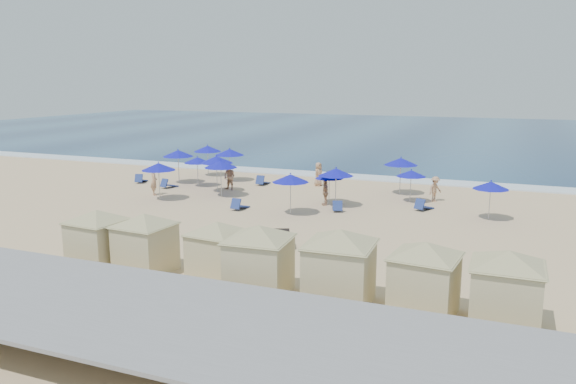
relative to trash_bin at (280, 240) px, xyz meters
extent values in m
plane|color=#D6B587|center=(-3.28, 4.54, -0.42)|extent=(160.00, 160.00, 0.00)
cube|color=navy|center=(-3.28, 59.54, -0.39)|extent=(160.00, 80.00, 0.06)
cube|color=white|center=(-3.28, 20.04, -0.38)|extent=(160.00, 2.50, 0.08)
cube|color=gray|center=(-3.28, -8.46, 0.13)|extent=(160.00, 2.20, 1.10)
cube|color=gray|center=(-3.28, -11.46, 0.74)|extent=(160.00, 4.00, 0.12)
cube|color=black|center=(0.00, 0.00, 0.00)|extent=(1.11, 1.11, 0.84)
cube|color=beige|center=(-5.95, -5.19, 0.55)|extent=(2.08, 2.08, 1.93)
cube|color=tan|center=(-5.95, -5.19, 1.51)|extent=(2.19, 2.19, 0.08)
pyramid|color=tan|center=(-5.95, -5.19, 1.99)|extent=(4.22, 4.22, 0.48)
cube|color=beige|center=(-3.75, -4.99, 0.55)|extent=(2.06, 2.06, 1.93)
cube|color=tan|center=(-3.75, -4.99, 1.51)|extent=(2.16, 2.16, 0.08)
pyramid|color=tan|center=(-3.75, -4.99, 2.00)|extent=(4.23, 4.23, 0.48)
cube|color=beige|center=(-0.64, -4.66, 0.50)|extent=(2.01, 2.01, 1.85)
cube|color=tan|center=(-0.64, -4.66, 1.43)|extent=(2.11, 2.11, 0.07)
pyramid|color=tan|center=(-0.64, -4.66, 1.89)|extent=(4.03, 4.03, 0.46)
cube|color=beige|center=(1.49, -5.46, 0.61)|extent=(2.21, 2.21, 2.06)
cube|color=tan|center=(1.49, -5.46, 1.64)|extent=(2.32, 2.32, 0.08)
pyramid|color=tan|center=(1.49, -5.46, 2.15)|extent=(4.49, 4.49, 0.51)
cube|color=beige|center=(4.42, -5.24, 0.65)|extent=(2.22, 2.22, 2.14)
cube|color=tan|center=(4.42, -5.24, 1.72)|extent=(2.33, 2.33, 0.09)
pyramid|color=tan|center=(4.42, -5.24, 2.25)|extent=(4.68, 4.68, 0.53)
cube|color=beige|center=(7.25, -5.01, 0.57)|extent=(2.17, 2.17, 1.98)
cube|color=tan|center=(7.25, -5.01, 1.56)|extent=(2.28, 2.28, 0.08)
pyramid|color=tan|center=(7.25, -5.01, 2.05)|extent=(4.32, 4.32, 0.49)
cube|color=beige|center=(9.74, -5.12, 0.59)|extent=(2.02, 2.02, 2.01)
cube|color=tan|center=(9.74, -5.12, 1.59)|extent=(2.12, 2.12, 0.08)
pyramid|color=tan|center=(9.74, -5.12, 2.10)|extent=(4.41, 4.41, 0.50)
cylinder|color=#A5A8AD|center=(-13.60, 12.52, 0.61)|extent=(0.05, 0.05, 2.07)
cone|color=#1012B0|center=(-13.60, 12.52, 1.84)|extent=(2.29, 2.29, 0.49)
sphere|color=#1012B0|center=(-13.60, 12.52, 2.14)|extent=(0.09, 0.09, 0.09)
cylinder|color=#A5A8AD|center=(-11.40, 6.90, 0.57)|extent=(0.05, 0.05, 1.99)
cone|color=#1012B0|center=(-11.40, 6.90, 1.75)|extent=(2.20, 2.20, 0.47)
sphere|color=#1012B0|center=(-11.40, 6.90, 2.04)|extent=(0.08, 0.08, 0.08)
cylinder|color=#A5A8AD|center=(-11.58, 11.90, 0.47)|extent=(0.05, 0.05, 1.77)
cone|color=#1012B0|center=(-11.58, 11.90, 1.52)|extent=(1.96, 1.96, 0.42)
sphere|color=#1012B0|center=(-11.58, 11.90, 1.77)|extent=(0.07, 0.07, 0.07)
cylinder|color=#A5A8AD|center=(-8.24, 9.35, 0.58)|extent=(0.05, 0.05, 1.99)
cone|color=#1012B0|center=(-8.24, 9.35, 1.76)|extent=(2.20, 2.20, 0.47)
sphere|color=#1012B0|center=(-8.24, 9.35, 2.05)|extent=(0.08, 0.08, 0.08)
cylinder|color=#A5A8AD|center=(-10.47, 14.76, 0.60)|extent=(0.05, 0.05, 2.05)
cone|color=#1012B0|center=(-10.47, 14.76, 1.82)|extent=(2.26, 2.26, 0.49)
sphere|color=#1012B0|center=(-10.47, 14.76, 2.11)|extent=(0.09, 0.09, 0.09)
cylinder|color=#A5A8AD|center=(-9.25, 10.59, 0.62)|extent=(0.05, 0.05, 2.07)
cone|color=#1012B0|center=(-9.25, 10.59, 1.84)|extent=(2.29, 2.29, 0.49)
sphere|color=#1012B0|center=(-9.25, 10.59, 2.14)|extent=(0.09, 0.09, 0.09)
cylinder|color=#A5A8AD|center=(-2.08, 6.38, 0.55)|extent=(0.05, 0.05, 1.94)
cone|color=#1012B0|center=(-2.08, 6.38, 1.70)|extent=(2.14, 2.14, 0.46)
sphere|color=#1012B0|center=(-2.08, 6.38, 1.98)|extent=(0.08, 0.08, 0.08)
cylinder|color=#A5A8AD|center=(-0.95, 10.04, 0.39)|extent=(0.04, 0.04, 1.63)
cone|color=#1012B0|center=(-0.95, 10.04, 1.36)|extent=(1.80, 1.80, 0.39)
sphere|color=#1012B0|center=(-0.95, 10.04, 1.59)|extent=(0.07, 0.07, 0.07)
cylinder|color=#A5A8AD|center=(-0.29, 9.31, 0.56)|extent=(0.05, 0.05, 1.96)
cone|color=#1012B0|center=(-0.29, 9.31, 1.72)|extent=(2.17, 2.17, 0.46)
sphere|color=#1012B0|center=(-0.29, 9.31, 2.01)|extent=(0.08, 0.08, 0.08)
cylinder|color=#A5A8AD|center=(2.60, 14.55, 0.61)|extent=(0.05, 0.05, 2.06)
cone|color=#1012B0|center=(2.60, 14.55, 1.83)|extent=(2.28, 2.28, 0.49)
sphere|color=#1012B0|center=(2.60, 14.55, 2.13)|extent=(0.09, 0.09, 0.09)
cylinder|color=#A5A8AD|center=(3.71, 12.28, 0.43)|extent=(0.04, 0.04, 1.70)
cone|color=#1012B0|center=(3.71, 12.28, 1.44)|extent=(1.88, 1.88, 0.40)
sphere|color=#1012B0|center=(3.71, 12.28, 1.68)|extent=(0.07, 0.07, 0.07)
cylinder|color=#A5A8AD|center=(8.57, 9.35, 0.47)|extent=(0.05, 0.05, 1.78)
cone|color=#1012B0|center=(8.57, 9.35, 1.52)|extent=(1.96, 1.96, 0.42)
sphere|color=#1012B0|center=(8.57, 9.35, 1.78)|extent=(0.07, 0.07, 0.07)
cylinder|color=#A5A8AD|center=(-13.26, 16.24, 0.59)|extent=(0.05, 0.05, 2.02)
cone|color=#1012B0|center=(-13.26, 16.24, 1.79)|extent=(2.23, 2.23, 0.48)
sphere|color=#1012B0|center=(-13.26, 16.24, 2.08)|extent=(0.09, 0.09, 0.09)
cube|color=navy|center=(-16.41, 11.70, -0.25)|extent=(0.90, 1.36, 0.34)
cube|color=navy|center=(-16.27, 11.20, 0.00)|extent=(0.66, 0.49, 0.60)
cube|color=navy|center=(-13.23, 10.74, -0.25)|extent=(0.85, 1.34, 0.34)
cube|color=navy|center=(-13.35, 10.23, 0.00)|extent=(0.65, 0.46, 0.60)
cube|color=navy|center=(-7.50, 14.39, -0.24)|extent=(0.62, 1.31, 0.36)
cube|color=navy|center=(-7.50, 13.84, 0.02)|extent=(0.62, 0.36, 0.64)
cube|color=navy|center=(-5.37, 6.52, -0.25)|extent=(0.70, 1.32, 0.35)
cube|color=navy|center=(-5.42, 5.99, 0.01)|extent=(0.63, 0.40, 0.62)
cube|color=navy|center=(0.12, 8.33, -0.26)|extent=(0.93, 1.32, 0.33)
cube|color=navy|center=(0.29, 7.85, -0.02)|extent=(0.64, 0.50, 0.58)
cube|color=navy|center=(4.89, 10.49, -0.25)|extent=(1.06, 1.41, 0.35)
cube|color=navy|center=(4.68, 10.00, 0.01)|extent=(0.69, 0.56, 0.62)
imported|color=tan|center=(-12.68, 8.10, 0.51)|extent=(0.80, 0.80, 1.87)
imported|color=tan|center=(-8.80, 11.57, 0.52)|extent=(1.03, 0.87, 1.87)
imported|color=tan|center=(-1.02, 9.48, 0.37)|extent=(0.82, 0.99, 1.58)
imported|color=tan|center=(5.12, 13.12, 0.39)|extent=(1.06, 1.20, 1.62)
imported|color=tan|center=(-3.54, 15.43, 0.45)|extent=(0.76, 0.96, 1.73)
camera|label=1|loc=(9.70, -22.80, 7.16)|focal=35.00mm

